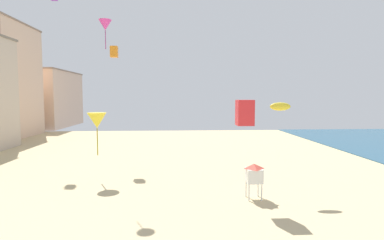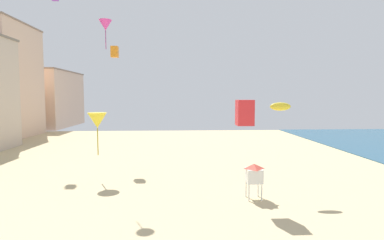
{
  "view_description": "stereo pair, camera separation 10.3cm",
  "coord_description": "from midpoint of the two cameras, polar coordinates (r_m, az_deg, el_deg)",
  "views": [
    {
      "loc": [
        2.88,
        -4.44,
        7.31
      ],
      "look_at": [
        4.04,
        17.37,
        5.61
      ],
      "focal_mm": 28.14,
      "sensor_mm": 36.0,
      "label": 1
    },
    {
      "loc": [
        2.98,
        -4.44,
        7.31
      ],
      "look_at": [
        4.04,
        17.37,
        5.61
      ],
      "focal_mm": 28.14,
      "sensor_mm": 36.0,
      "label": 2
    }
  ],
  "objects": [
    {
      "name": "kite_orange_box",
      "position": [
        34.55,
        -14.64,
        12.4
      ],
      "size": [
        0.76,
        0.76,
        1.19
      ],
      "color": "orange"
    },
    {
      "name": "kite_magenta_delta",
      "position": [
        25.57,
        -16.25,
        16.88
      ],
      "size": [
        0.99,
        0.99,
        2.26
      ],
      "color": "#DB3D9E"
    },
    {
      "name": "boardwalk_hotel_distant",
      "position": [
        81.86,
        -26.25,
        3.62
      ],
      "size": [
        12.66,
        20.33,
        13.49
      ],
      "color": "beige",
      "rests_on": "ground"
    },
    {
      "name": "kite_yellow_parafoil",
      "position": [
        23.64,
        16.27,
        2.47
      ],
      "size": [
        1.6,
        0.44,
        0.62
      ],
      "color": "yellow"
    },
    {
      "name": "lifeguard_stand",
      "position": [
        22.19,
        11.53,
        -9.91
      ],
      "size": [
        1.1,
        1.1,
        2.55
      ],
      "rotation": [
        0.0,
        0.0,
        -0.26
      ],
      "color": "white",
      "rests_on": "ground"
    },
    {
      "name": "kite_red_box",
      "position": [
        20.69,
        9.83,
        1.38
      ],
      "size": [
        1.1,
        1.1,
        1.74
      ],
      "color": "red"
    },
    {
      "name": "kite_yellow_delta",
      "position": [
        27.37,
        -17.68,
        -0.1
      ],
      "size": [
        1.64,
        1.64,
        3.73
      ],
      "color": "yellow"
    }
  ]
}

